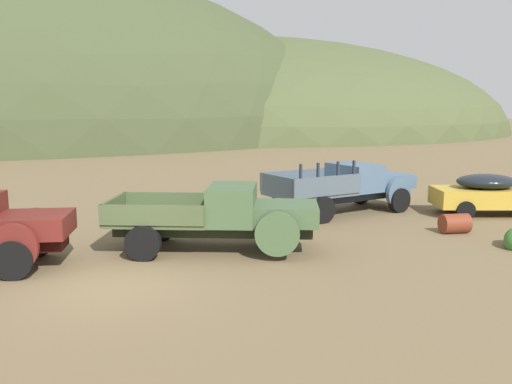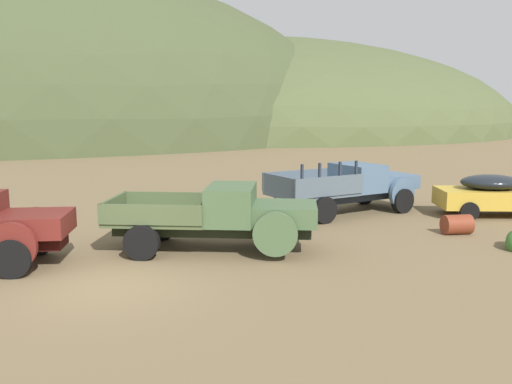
% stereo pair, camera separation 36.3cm
% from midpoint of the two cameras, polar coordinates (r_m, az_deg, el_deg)
% --- Properties ---
extents(ground_plane, '(300.00, 300.00, 0.00)m').
position_cam_midpoint_polar(ground_plane, '(13.06, -14.55, -9.51)').
color(ground_plane, brown).
extents(hill_far_left, '(88.97, 83.46, 30.80)m').
position_cam_midpoint_polar(hill_far_left, '(95.26, -0.51, 6.58)').
color(hill_far_left, '#4C5633').
rests_on(hill_far_left, ground).
extents(truck_weathered_green, '(6.23, 3.71, 1.89)m').
position_cam_midpoint_polar(truck_weathered_green, '(15.33, -2.36, -2.57)').
color(truck_weathered_green, '#232B1B').
rests_on(truck_weathered_green, ground).
extents(truck_chalk_blue, '(6.55, 3.95, 2.16)m').
position_cam_midpoint_polar(truck_chalk_blue, '(21.34, 10.95, 0.56)').
color(truck_chalk_blue, '#262D39').
rests_on(truck_chalk_blue, ground).
extents(car_faded_yellow, '(4.88, 2.84, 1.57)m').
position_cam_midpoint_polar(car_faded_yellow, '(22.34, 25.02, -0.24)').
color(car_faded_yellow, gold).
rests_on(car_faded_yellow, ground).
extents(oil_drum_tipped, '(0.93, 0.70, 0.64)m').
position_cam_midpoint_polar(oil_drum_tipped, '(18.64, 21.13, -3.24)').
color(oil_drum_tipped, brown).
rests_on(oil_drum_tipped, ground).
extents(bush_front_left, '(1.15, 1.16, 0.99)m').
position_cam_midpoint_polar(bush_front_left, '(18.98, -5.45, -2.62)').
color(bush_front_left, '#5B8E42').
rests_on(bush_front_left, ground).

